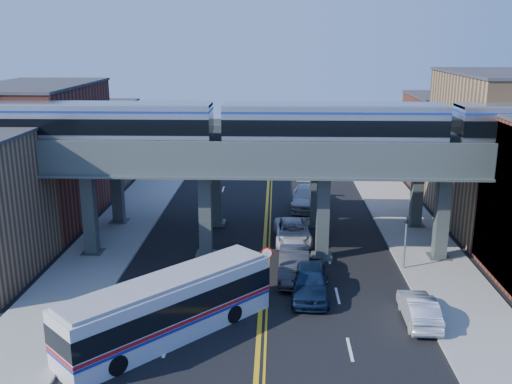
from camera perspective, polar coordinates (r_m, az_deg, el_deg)
ground at (r=32.55m, az=0.45°, el=-11.73°), size 120.00×120.00×0.00m
sidewalk_west at (r=43.45m, az=-14.56°, el=-5.02°), size 5.00×70.00×0.16m
sidewalk_east at (r=43.02m, az=16.42°, el=-5.36°), size 5.00×70.00×0.16m
building_west_b at (r=49.83m, az=-20.79°, el=3.53°), size 8.00×14.00×11.00m
building_west_c at (r=62.07m, az=-16.13°, el=4.66°), size 8.00×10.00×8.00m
building_east_b at (r=49.14m, az=23.20°, el=3.73°), size 8.00×14.00×12.00m
building_east_c at (r=61.50m, az=18.84°, el=4.82°), size 8.00×10.00×9.00m
mural_panel at (r=37.12m, az=23.74°, el=-1.73°), size 0.10×9.50×9.50m
elevated_viaduct_near at (r=37.92m, az=0.82°, el=2.61°), size 52.00×3.60×7.40m
elevated_viaduct_far at (r=44.78m, az=1.02°, el=4.57°), size 52.00×3.60×7.40m
transit_train at (r=37.60m, az=7.73°, el=6.54°), size 44.60×2.79×3.25m
stop_sign at (r=34.54m, az=1.10°, el=-6.87°), size 0.76×0.09×2.63m
traffic_signal at (r=38.09m, az=14.74°, el=-4.38°), size 0.15×0.18×4.10m
transit_bus at (r=29.65m, az=-8.69°, el=-11.39°), size 10.05×10.30×3.03m
car_lane_a at (r=34.00m, az=5.46°, el=-8.85°), size 2.45×5.52×1.84m
car_lane_b at (r=36.30m, az=3.82°, el=-7.26°), size 2.09×5.48×1.78m
car_lane_c at (r=42.48m, az=3.68°, el=-4.00°), size 2.85×5.75×1.57m
car_lane_d at (r=51.14m, az=5.05°, el=-0.54°), size 3.06×6.42×1.81m
car_parked_curb at (r=32.23m, az=15.99°, el=-11.17°), size 1.66×4.57×1.50m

